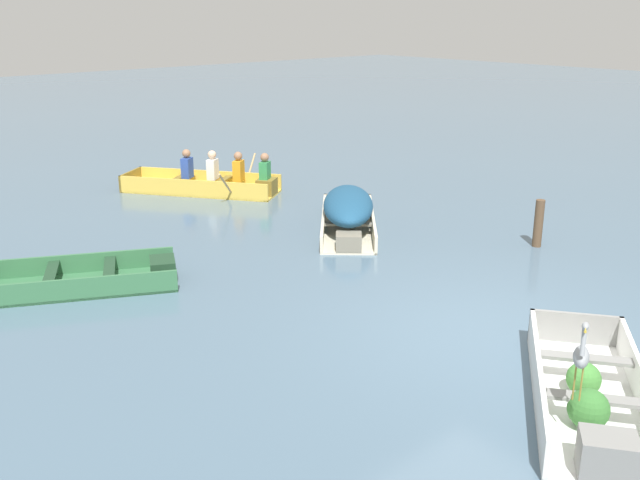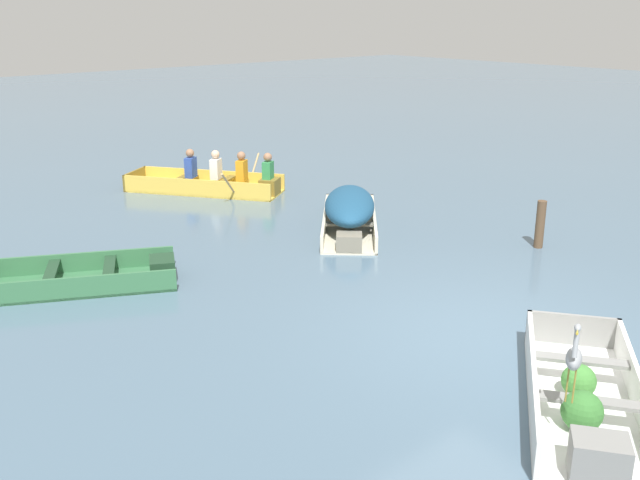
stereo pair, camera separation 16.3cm
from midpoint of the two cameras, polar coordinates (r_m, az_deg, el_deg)
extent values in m
plane|color=slate|center=(9.11, 13.77, -7.37)|extent=(80.00, 80.00, 0.00)
cube|color=white|center=(7.85, 20.79, -12.26)|extent=(2.91, 2.48, 0.04)
cube|color=white|center=(7.85, 24.62, -11.21)|extent=(2.33, 1.66, 0.42)
cube|color=white|center=(7.71, 17.20, -10.86)|extent=(2.33, 1.66, 0.42)
cube|color=gray|center=(9.00, 20.02, -6.86)|extent=(0.64, 0.89, 0.42)
cube|color=gray|center=(6.71, 22.10, -15.90)|extent=(0.57, 0.59, 0.37)
cube|color=gray|center=(7.35, 21.39, -11.91)|extent=(0.68, 0.87, 0.04)
cube|color=gray|center=(8.09, 20.71, -8.99)|extent=(0.68, 0.87, 0.04)
sphere|color=#387533|center=(7.31, 20.85, -12.68)|extent=(0.39, 0.39, 0.39)
sphere|color=#428438|center=(7.88, 20.56, -10.51)|extent=(0.35, 0.35, 0.35)
cube|color=#387047|center=(10.88, -18.09, -3.39)|extent=(2.88, 2.21, 0.04)
cube|color=#387047|center=(11.33, -17.99, -1.76)|extent=(2.39, 1.28, 0.33)
cube|color=#387047|center=(10.34, -18.37, -3.68)|extent=(2.39, 1.28, 0.33)
cube|color=#1E3D27|center=(10.78, -12.07, -2.17)|extent=(0.55, 0.61, 0.29)
cube|color=#1E3D27|center=(10.78, -16.09, -2.13)|extent=(0.61, 0.96, 0.04)
cube|color=#1E3D27|center=(10.85, -20.31, -2.41)|extent=(0.61, 0.96, 0.04)
cube|color=beige|center=(12.96, 2.72, 0.91)|extent=(2.63, 2.70, 0.04)
cube|color=beige|center=(12.93, 4.70, 1.45)|extent=(1.98, 2.09, 0.31)
cube|color=beige|center=(12.92, 0.76, 1.51)|extent=(1.98, 2.09, 0.31)
cube|color=gray|center=(14.26, 2.71, 3.07)|extent=(0.72, 0.68, 0.31)
cube|color=gray|center=(11.74, 2.74, -0.16)|extent=(0.55, 0.55, 0.28)
cube|color=gray|center=(12.49, 2.74, 1.27)|extent=(0.72, 0.69, 0.04)
cube|color=gray|center=(13.31, 2.73, 2.32)|extent=(0.72, 0.69, 0.04)
ellipsoid|color=navy|center=(12.84, 2.75, 2.79)|extent=(2.24, 2.30, 0.51)
cube|color=#E5BC47|center=(15.89, -8.94, 3.93)|extent=(2.75, 3.37, 0.04)
cube|color=#E5BC47|center=(16.27, -8.30, 4.90)|extent=(1.96, 2.82, 0.38)
cube|color=#E5BC47|center=(15.42, -9.67, 4.11)|extent=(1.96, 2.82, 0.38)
cube|color=olive|center=(16.57, -14.30, 4.77)|extent=(0.86, 0.61, 0.38)
cube|color=olive|center=(15.31, -3.74, 4.30)|extent=(0.58, 0.55, 0.34)
cube|color=olive|center=(15.63, -7.26, 4.76)|extent=(0.84, 0.65, 0.04)
cube|color=olive|center=(16.03, -10.66, 4.93)|extent=(0.84, 0.65, 0.04)
cube|color=#2D4CA5|center=(15.89, -10.01, 5.74)|extent=(0.33, 0.31, 0.44)
sphere|color=#9E7051|center=(15.83, -10.08, 6.87)|extent=(0.18, 0.18, 0.18)
cube|color=white|center=(15.66, -8.02, 5.65)|extent=(0.33, 0.31, 0.44)
sphere|color=beige|center=(15.59, -8.07, 6.80)|extent=(0.18, 0.18, 0.18)
cube|color=orange|center=(15.44, -5.98, 5.56)|extent=(0.33, 0.31, 0.44)
sphere|color=#9E7051|center=(15.38, -6.02, 6.73)|extent=(0.18, 0.18, 0.18)
cube|color=#338C4C|center=(15.25, -3.88, 5.46)|extent=(0.33, 0.31, 0.44)
sphere|color=#9E7051|center=(15.18, -3.90, 6.64)|extent=(0.18, 0.18, 0.18)
cylinder|color=tan|center=(16.20, -4.98, 5.83)|extent=(0.55, 0.40, 0.55)
cylinder|color=tan|center=(14.73, -7.05, 4.53)|extent=(0.55, 0.40, 0.55)
cylinder|color=olive|center=(6.93, 20.32, -10.88)|extent=(0.02, 0.02, 0.35)
cylinder|color=olive|center=(6.93, 19.82, -10.82)|extent=(0.02, 0.02, 0.35)
ellipsoid|color=#93999E|center=(6.81, 20.31, -8.89)|extent=(0.35, 0.27, 0.18)
cylinder|color=#93999E|center=(6.61, 20.47, -7.63)|extent=(0.12, 0.09, 0.28)
ellipsoid|color=#93999E|center=(6.51, 20.61, -6.58)|extent=(0.13, 0.10, 0.06)
cone|color=gold|center=(6.44, 20.58, -6.86)|extent=(0.10, 0.07, 0.02)
cylinder|color=brown|center=(12.45, 17.56, 1.21)|extent=(0.15, 0.15, 0.81)
camera|label=1|loc=(0.08, -89.58, 0.14)|focal=40.00mm
camera|label=2|loc=(0.08, 90.42, -0.14)|focal=40.00mm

